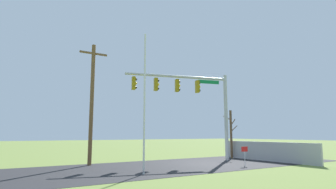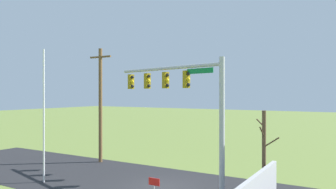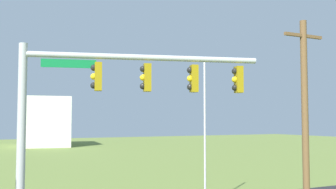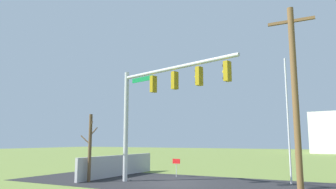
{
  "view_description": "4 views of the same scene",
  "coord_description": "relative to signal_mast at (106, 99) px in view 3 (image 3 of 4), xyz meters",
  "views": [
    {
      "loc": [
        -12.89,
        -15.29,
        2.02
      ],
      "look_at": [
        -1.72,
        2.16,
        4.96
      ],
      "focal_mm": 29.91,
      "sensor_mm": 36.0,
      "label": 1
    },
    {
      "loc": [
        9.01,
        -14.41,
        4.92
      ],
      "look_at": [
        -1.26,
        2.74,
        4.85
      ],
      "focal_mm": 35.04,
      "sensor_mm": 36.0,
      "label": 2
    },
    {
      "loc": [
        4.75,
        14.88,
        4.23
      ],
      "look_at": [
        -1.82,
        1.97,
        5.13
      ],
      "focal_mm": 43.75,
      "sensor_mm": 36.0,
      "label": 3
    },
    {
      "loc": [
        -8.52,
        17.06,
        2.46
      ],
      "look_at": [
        -0.96,
        2.75,
        4.82
      ],
      "focal_mm": 33.67,
      "sensor_mm": 36.0,
      "label": 4
    }
  ],
  "objects": [
    {
      "name": "signal_mast",
      "position": [
        0.0,
        0.0,
        0.0
      ],
      "size": [
        7.97,
        2.4,
        6.74
      ],
      "color": "#B2B5BA",
      "rests_on": "ground_plane"
    },
    {
      "name": "flagpole",
      "position": [
        -6.49,
        -4.1,
        -1.27
      ],
      "size": [
        0.1,
        0.1,
        7.35
      ],
      "primitive_type": "cylinder",
      "color": "silver",
      "rests_on": "ground_plane"
    },
    {
      "name": "utility_pole",
      "position": [
        -7.51,
        1.54,
        -0.72
      ],
      "size": [
        1.9,
        0.26,
        8.12
      ],
      "color": "brown",
      "rests_on": "ground_plane"
    },
    {
      "name": "distant_building",
      "position": [
        -8.49,
        -55.58,
        -1.01
      ],
      "size": [
        8.28,
        12.53,
        7.87
      ],
      "primitive_type": "cube",
      "rotation": [
        0.0,
        0.0,
        4.56
      ],
      "color": "silver",
      "rests_on": "ground_plane"
    }
  ]
}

